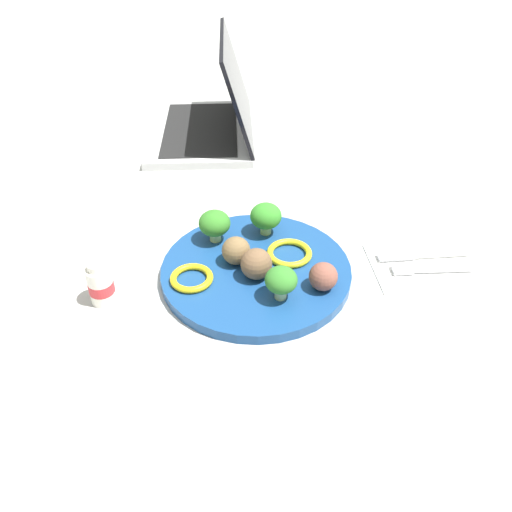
% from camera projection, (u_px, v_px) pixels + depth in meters
% --- Properties ---
extents(ground_plane, '(4.00, 4.00, 0.00)m').
position_uv_depth(ground_plane, '(256.00, 275.00, 0.78)').
color(ground_plane, '#B2B2AD').
extents(plate, '(0.28, 0.28, 0.02)m').
position_uv_depth(plate, '(256.00, 271.00, 0.77)').
color(plate, navy).
rests_on(plate, ground_plane).
extents(broccoli_floret_mid_left, '(0.04, 0.04, 0.05)m').
position_uv_depth(broccoli_floret_mid_left, '(281.00, 281.00, 0.70)').
color(broccoli_floret_mid_left, '#9CBB81').
rests_on(broccoli_floret_mid_left, plate).
extents(broccoli_floret_back_right, '(0.05, 0.05, 0.05)m').
position_uv_depth(broccoli_floret_back_right, '(266.00, 216.00, 0.81)').
color(broccoli_floret_back_right, '#98BB6A').
rests_on(broccoli_floret_back_right, plate).
extents(broccoli_floret_front_left, '(0.05, 0.05, 0.05)m').
position_uv_depth(broccoli_floret_front_left, '(215.00, 224.00, 0.80)').
color(broccoli_floret_front_left, '#A5C274').
rests_on(broccoli_floret_front_left, plate).
extents(meatball_near_rim, '(0.04, 0.04, 0.04)m').
position_uv_depth(meatball_near_rim, '(236.00, 251.00, 0.76)').
color(meatball_near_rim, brown).
rests_on(meatball_near_rim, plate).
extents(meatball_back_left, '(0.04, 0.04, 0.04)m').
position_uv_depth(meatball_back_left, '(323.00, 276.00, 0.72)').
color(meatball_back_left, brown).
rests_on(meatball_back_left, plate).
extents(meatball_mid_right, '(0.05, 0.05, 0.05)m').
position_uv_depth(meatball_mid_right, '(257.00, 264.00, 0.73)').
color(meatball_mid_right, brown).
rests_on(meatball_mid_right, plate).
extents(pepper_ring_center, '(0.08, 0.08, 0.01)m').
position_uv_depth(pepper_ring_center, '(192.00, 278.00, 0.74)').
color(pepper_ring_center, yellow).
rests_on(pepper_ring_center, plate).
extents(pepper_ring_front_right, '(0.08, 0.08, 0.01)m').
position_uv_depth(pepper_ring_front_right, '(289.00, 253.00, 0.78)').
color(pepper_ring_front_right, yellow).
rests_on(pepper_ring_front_right, plate).
extents(napkin, '(0.18, 0.13, 0.01)m').
position_uv_depth(napkin, '(427.00, 264.00, 0.79)').
color(napkin, white).
rests_on(napkin, ground_plane).
extents(fork, '(0.12, 0.02, 0.01)m').
position_uv_depth(fork, '(427.00, 269.00, 0.77)').
color(fork, silver).
rests_on(fork, napkin).
extents(knife, '(0.15, 0.02, 0.01)m').
position_uv_depth(knife, '(419.00, 255.00, 0.80)').
color(knife, white).
rests_on(knife, napkin).
extents(yogurt_bottle, '(0.04, 0.04, 0.07)m').
position_uv_depth(yogurt_bottle, '(101.00, 284.00, 0.71)').
color(yogurt_bottle, white).
rests_on(yogurt_bottle, ground_plane).
extents(laptop, '(0.23, 0.33, 0.21)m').
position_uv_depth(laptop, '(211.00, 119.00, 1.14)').
color(laptop, silver).
rests_on(laptop, ground_plane).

